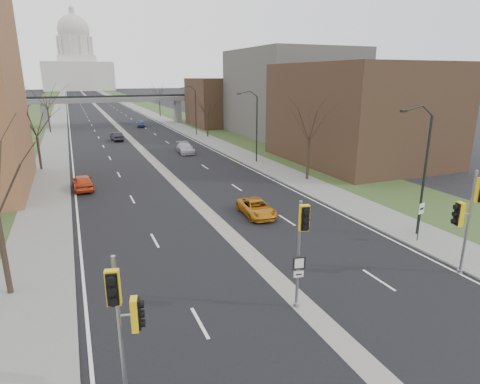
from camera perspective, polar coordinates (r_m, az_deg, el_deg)
ground at (r=19.10m, az=11.40°, el=-17.66°), size 700.00×700.00×0.00m
road_surface at (r=163.51m, az=-19.92°, el=11.59°), size 20.00×600.00×0.01m
median_strip at (r=163.51m, az=-19.92°, el=11.59°), size 1.20×600.00×0.02m
sidewalk_right at (r=164.63m, az=-15.68°, el=11.99°), size 4.00×600.00×0.12m
sidewalk_left at (r=163.26m, az=-24.19°, el=11.16°), size 4.00×600.00×0.12m
grass_verge_right at (r=165.51m, az=-13.58°, el=12.15°), size 8.00×600.00×0.10m
grass_verge_left at (r=163.47m, az=-26.32°, el=10.91°), size 8.00×600.00×0.10m
commercial_block_near at (r=52.96m, az=16.59°, el=10.64°), size 16.00×20.00×12.00m
commercial_block_mid at (r=74.93m, az=7.29°, el=13.77°), size 18.00×22.00×15.00m
commercial_block_far at (r=88.80m, az=-2.16°, el=12.63°), size 14.00×14.00×10.00m
pedestrian_bridge at (r=93.54m, az=-17.44°, el=12.01°), size 34.00×3.00×6.45m
capitol at (r=333.13m, az=-22.16°, el=16.48°), size 48.00×42.00×55.75m
streetlight_near at (r=27.98m, az=24.26°, el=7.43°), size 2.61×0.20×8.70m
streetlight_mid at (r=49.41m, az=1.56°, el=12.05°), size 2.61×0.20×8.70m
streetlight_far at (r=73.84m, az=-7.01°, el=13.32°), size 2.61×0.20×8.70m
tree_left_b at (r=51.22m, az=-27.25°, el=9.63°), size 6.75×6.75×8.81m
tree_left_c at (r=85.05m, az=-25.91°, el=12.29°), size 7.65×7.65×9.99m
tree_right_a at (r=41.62m, az=9.92°, el=10.59°), size 7.20×7.20×9.40m
tree_right_b at (r=71.63m, az=-4.71°, el=12.39°), size 6.30×6.30×8.22m
tree_right_c at (r=110.24m, az=-11.47°, el=14.09°), size 7.65×7.65×9.99m
signal_pole_left at (r=13.70m, az=-16.24°, el=-15.85°), size 1.10×0.87×5.22m
signal_pole_median at (r=18.03m, az=8.75°, el=-6.39°), size 0.66×0.88×5.27m
signal_pole_right at (r=24.15m, az=29.83°, el=-2.12°), size 0.98×1.30×5.87m
speed_limit_sign at (r=28.41m, az=24.26°, el=-3.02°), size 0.55×0.15×2.57m
car_left_near at (r=41.20m, az=-21.47°, el=1.33°), size 1.98×4.51×1.51m
car_left_far at (r=71.11m, az=-17.14°, el=7.56°), size 1.91×4.45×1.42m
car_right_near at (r=31.33m, az=2.34°, el=-2.25°), size 2.34×4.62×1.25m
car_right_mid at (r=57.40m, az=-7.79°, el=6.20°), size 2.30×4.99×1.41m
car_right_far at (r=88.95m, az=-13.90°, el=9.39°), size 2.13×4.20×1.37m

